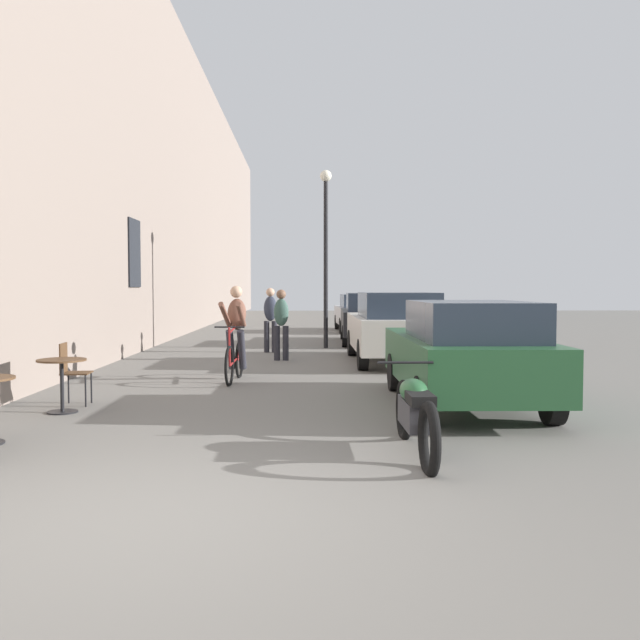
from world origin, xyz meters
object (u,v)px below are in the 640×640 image
Objects in this scene: pedestrian_near at (281,321)px; parked_car_nearest at (465,352)px; cafe_chair_mid_toward_street at (71,369)px; pedestrian_mid at (270,316)px; parked_car_second at (395,326)px; cafe_table_mid at (62,374)px; street_lamp at (326,236)px; parked_motorcycle at (415,413)px; parked_car_third at (371,317)px; parked_car_fourth at (359,312)px; cyclist_on_bicycle at (236,336)px.

parked_car_nearest is at bearing -65.36° from pedestrian_near.
cafe_chair_mid_toward_street is 0.53× the size of pedestrian_mid.
pedestrian_near is at bearing 167.70° from parked_car_second.
street_lamp is (3.82, 9.58, 2.59)m from cafe_table_mid.
street_lamp is at bearing 92.67° from parked_motorcycle.
parked_car_second is at bearing 48.24° from cafe_table_mid.
cafe_table_mid is 7.89m from parked_car_second.
parked_car_third reaches higher than parked_car_fourth.
cyclist_on_bicycle is (2.08, 2.53, 0.29)m from cafe_chair_mid_toward_street.
parked_car_fourth is at bearing 71.43° from cafe_chair_mid_toward_street.
pedestrian_near is at bearing 114.64° from parked_car_nearest.
cyclist_on_bicycle reaches higher than parked_motorcycle.
pedestrian_mid is 2.89m from street_lamp.
parked_car_second is (2.55, -0.56, -0.10)m from pedestrian_near.
parked_car_second is (1.43, -3.70, -2.29)m from street_lamp.
pedestrian_mid is at bearing 72.64° from cafe_chair_mid_toward_street.
parked_car_second reaches higher than cafe_chair_mid_toward_street.
parked_car_second is at bearing -89.92° from parked_car_third.
street_lamp is 7.59m from parked_car_fourth.
parked_car_third is (-0.01, 5.23, -0.03)m from parked_car_second.
pedestrian_near reaches higher than cafe_chair_mid_toward_street.
parked_motorcycle is at bearing -27.74° from cafe_table_mid.
parked_car_second is 5.23m from parked_car_third.
parked_car_nearest is 1.96× the size of parked_motorcycle.
parked_car_nearest is (1.68, -9.25, -2.33)m from street_lamp.
street_lamp reaches higher than parked_car_third.
cyclist_on_bicycle is 7.11m from street_lamp.
parked_car_third is at bearing 90.08° from parked_car_second.
cafe_chair_mid_toward_street is 3.29m from cyclist_on_bicycle.
parked_car_second is 10.76m from parked_car_fourth.
cyclist_on_bicycle is 0.82× the size of parked_motorcycle.
pedestrian_mid is at bearing 100.75° from parked_motorcycle.
street_lamp is at bearing 100.29° from parked_car_nearest.
pedestrian_mid reaches higher than parked_car_third.
street_lamp is (1.82, 6.47, 2.30)m from cyclist_on_bicycle.
pedestrian_near is 0.98× the size of pedestrian_mid.
cafe_chair_mid_toward_street is 0.18× the size of street_lamp.
parked_car_second reaches higher than parked_car_third.
cyclist_on_bicycle is 3.40m from pedestrian_near.
parked_car_fourth is at bearing 90.64° from parked_car_nearest.
pedestrian_mid is 8.61m from parked_car_nearest.
parked_motorcycle is (-1.13, -2.63, -0.37)m from parked_car_nearest.
street_lamp is at bearing 74.27° from cyclist_on_bicycle.
cyclist_on_bicycle is 1.08× the size of pedestrian_near.
parked_car_fourth reaches higher than cafe_table_mid.
parked_car_nearest is at bearing -88.62° from parked_car_third.
parked_car_fourth is at bearing 70.31° from pedestrian_mid.
cafe_table_mid is 0.15× the size of street_lamp.
street_lamp is at bearing 68.25° from cafe_table_mid.
parked_car_second is 1.10× the size of parked_car_fourth.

